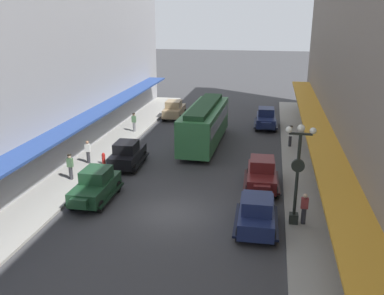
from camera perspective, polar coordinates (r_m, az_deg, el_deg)
ground_plane at (r=22.68m, az=-2.86°, el=-9.00°), size 200.00×200.00×0.00m
sidewalk_left at (r=25.34m, az=-19.72°, el=-6.89°), size 3.00×60.00×0.15m
sidewalk_right at (r=22.28m, az=16.55°, el=-10.11°), size 3.00×60.00×0.15m
parked_car_0 at (r=20.95m, az=8.87°, el=-8.75°), size 2.21×4.29×1.84m
parked_car_1 at (r=24.39m, az=-13.12°, el=-5.02°), size 2.14×4.26×1.84m
parked_car_2 at (r=39.29m, az=10.11°, el=4.03°), size 2.23×4.29×1.84m
parked_car_3 at (r=42.29m, az=-2.47°, el=5.30°), size 2.23×4.29×1.84m
parked_car_4 at (r=25.76m, az=9.55°, el=-3.52°), size 2.25×4.30×1.84m
parked_car_5 at (r=29.26m, az=-8.85°, el=-0.81°), size 2.25×4.30×1.84m
streetcar at (r=33.21m, az=1.74°, el=3.42°), size 2.77×9.66×3.46m
lamp_post_with_clock at (r=20.85m, az=14.30°, el=-3.10°), size 1.42×0.44×5.16m
fire_hydrant at (r=29.75m, az=-12.05°, el=-1.46°), size 0.24×0.24×0.82m
pedestrian_0 at (r=30.04m, az=-14.10°, el=-0.55°), size 0.36×0.24×1.64m
pedestrian_1 at (r=21.70m, az=15.15°, el=-8.07°), size 0.36×0.24×1.64m
pedestrian_2 at (r=27.40m, az=-16.37°, el=-2.52°), size 0.36×0.28×1.67m
pedestrian_3 at (r=34.21m, az=16.48°, el=1.52°), size 0.36×0.24×1.64m
pedestrian_4 at (r=37.28m, az=-7.97°, el=3.49°), size 0.36×0.28×1.67m
pedestrian_5 at (r=33.70m, az=13.36°, el=1.58°), size 0.36×0.28×1.67m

